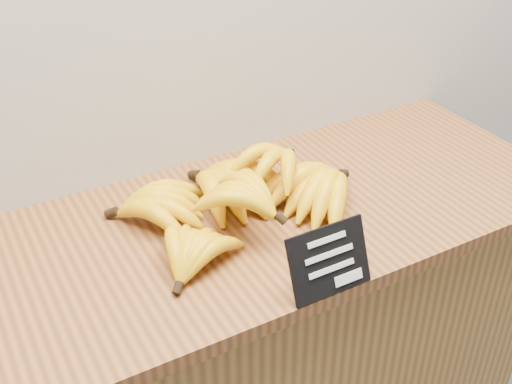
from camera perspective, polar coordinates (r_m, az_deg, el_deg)
The scene contains 4 objects.
counter at distance 1.59m, azimuth -0.92°, elevation -16.67°, with size 1.27×0.50×0.90m, color olive.
counter_top at distance 1.27m, azimuth -1.10°, elevation -2.91°, with size 1.39×0.54×0.03m, color brown.
chalkboard_sign at distance 1.07m, azimuth 6.54°, elevation -6.09°, with size 0.15×0.01×0.12m, color black.
banana_pile at distance 1.25m, azimuth -0.85°, elevation -0.24°, with size 0.50×0.34×0.12m.
Camera 1 is at (-0.31, 1.84, 1.66)m, focal length 45.00 mm.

